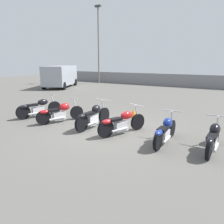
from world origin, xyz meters
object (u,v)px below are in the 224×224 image
(light_pole_left, at_px, (98,39))
(motorcycle_slot_5, at_px, (213,138))
(motorcycle_slot_2, at_px, (93,116))
(parked_van, at_px, (60,75))
(motorcycle_slot_4, at_px, (165,131))
(motorcycle_slot_1, at_px, (60,113))
(motorcycle_slot_0, at_px, (38,108))
(traffic_cone_near, at_px, (133,113))
(motorcycle_slot_3, at_px, (122,123))

(light_pole_left, xyz_separation_m, motorcycle_slot_5, (14.61, -15.16, -4.63))
(motorcycle_slot_2, xyz_separation_m, parked_van, (-10.93, 9.36, 0.72))
(parked_van, bearing_deg, light_pole_left, 57.71)
(motorcycle_slot_4, relative_size, motorcycle_slot_5, 1.03)
(motorcycle_slot_1, relative_size, motorcycle_slot_5, 1.04)
(motorcycle_slot_4, height_order, motorcycle_slot_5, motorcycle_slot_4)
(motorcycle_slot_0, bearing_deg, motorcycle_slot_4, 14.67)
(parked_van, height_order, traffic_cone_near, parked_van)
(motorcycle_slot_2, bearing_deg, motorcycle_slot_1, -174.30)
(traffic_cone_near, bearing_deg, motorcycle_slot_5, -32.51)
(light_pole_left, xyz_separation_m, traffic_cone_near, (10.90, -12.80, -4.86))
(motorcycle_slot_3, distance_m, motorcycle_slot_5, 3.01)
(motorcycle_slot_0, relative_size, motorcycle_slot_2, 1.01)
(motorcycle_slot_4, bearing_deg, motorcycle_slot_5, 3.56)
(motorcycle_slot_1, height_order, motorcycle_slot_5, motorcycle_slot_1)
(motorcycle_slot_4, relative_size, parked_van, 0.37)
(light_pole_left, xyz_separation_m, motorcycle_slot_0, (7.07, -15.07, -4.62))
(light_pole_left, bearing_deg, motorcycle_slot_4, -49.10)
(motorcycle_slot_0, distance_m, motorcycle_slot_4, 6.15)
(motorcycle_slot_0, xyz_separation_m, motorcycle_slot_4, (6.15, -0.19, -0.02))
(motorcycle_slot_5, distance_m, traffic_cone_near, 4.40)
(parked_van, bearing_deg, motorcycle_slot_5, -57.28)
(motorcycle_slot_1, distance_m, motorcycle_slot_4, 4.64)
(motorcycle_slot_2, bearing_deg, traffic_cone_near, 75.84)
(motorcycle_slot_1, bearing_deg, motorcycle_slot_3, 21.58)
(motorcycle_slot_4, distance_m, motorcycle_slot_5, 1.39)
(light_pole_left, distance_m, motorcycle_slot_1, 18.07)
(motorcycle_slot_1, xyz_separation_m, motorcycle_slot_2, (1.67, 0.12, 0.04))
(motorcycle_slot_1, distance_m, motorcycle_slot_5, 6.02)
(motorcycle_slot_3, bearing_deg, motorcycle_slot_1, -158.16)
(motorcycle_slot_1, bearing_deg, motorcycle_slot_5, 21.60)
(motorcycle_slot_4, bearing_deg, motorcycle_slot_2, 176.13)
(motorcycle_slot_0, relative_size, motorcycle_slot_1, 1.04)
(motorcycle_slot_3, bearing_deg, parked_van, 163.78)
(motorcycle_slot_4, xyz_separation_m, parked_van, (-13.89, 9.54, 0.77))
(light_pole_left, height_order, motorcycle_slot_4, light_pole_left)
(motorcycle_slot_2, bearing_deg, motorcycle_slot_3, -2.60)
(traffic_cone_near, bearing_deg, parked_van, 148.57)
(motorcycle_slot_5, xyz_separation_m, traffic_cone_near, (-3.71, 2.36, -0.22))
(motorcycle_slot_2, relative_size, motorcycle_slot_4, 1.04)
(light_pole_left, height_order, motorcycle_slot_2, light_pole_left)
(motorcycle_slot_3, height_order, motorcycle_slot_5, motorcycle_slot_3)
(motorcycle_slot_3, distance_m, traffic_cone_near, 2.50)
(motorcycle_slot_5, bearing_deg, motorcycle_slot_0, -179.66)
(motorcycle_slot_0, height_order, motorcycle_slot_5, motorcycle_slot_0)
(motorcycle_slot_3, bearing_deg, motorcycle_slot_4, 18.78)
(motorcycle_slot_3, height_order, traffic_cone_near, motorcycle_slot_3)
(motorcycle_slot_0, distance_m, traffic_cone_near, 4.46)
(light_pole_left, distance_m, motorcycle_slot_4, 20.72)
(light_pole_left, relative_size, motorcycle_slot_3, 4.34)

